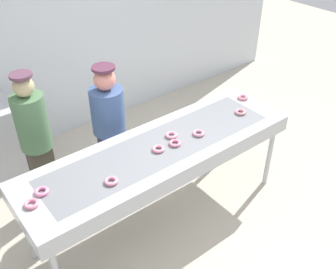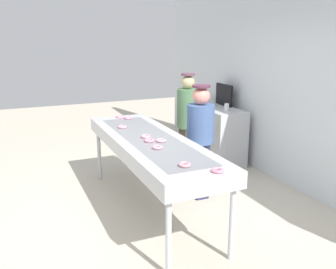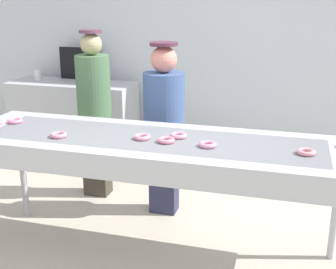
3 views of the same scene
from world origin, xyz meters
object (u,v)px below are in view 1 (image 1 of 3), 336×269
object	(u,v)px
strawberry_donut_2	(175,143)
worker_assistant	(36,138)
worker_baker	(109,122)
strawberry_donut_1	(42,191)
strawberry_donut_7	(199,133)
strawberry_donut_5	(111,181)
strawberry_donut_6	(171,135)
strawberry_donut_0	(31,204)
fryer_conveyor	(161,153)
strawberry_donut_3	(158,149)
strawberry_donut_8	(240,112)
strawberry_donut_4	(243,97)

from	to	relation	value
strawberry_donut_2	worker_assistant	world-z (taller)	worker_assistant
worker_baker	worker_assistant	bearing A→B (deg)	-23.47
strawberry_donut_1	worker_baker	size ratio (longest dim) A/B	0.08
strawberry_donut_1	strawberry_donut_7	xyz separation A→B (m)	(1.59, -0.17, 0.00)
strawberry_donut_1	strawberry_donut_2	bearing A→B (deg)	-6.68
strawberry_donut_7	strawberry_donut_1	bearing A→B (deg)	174.04
strawberry_donut_5	strawberry_donut_7	size ratio (longest dim) A/B	1.00
strawberry_donut_6	strawberry_donut_5	bearing A→B (deg)	-165.11
strawberry_donut_0	strawberry_donut_2	world-z (taller)	same
fryer_conveyor	strawberry_donut_3	world-z (taller)	strawberry_donut_3
strawberry_donut_0	worker_baker	bearing A→B (deg)	33.29
strawberry_donut_1	strawberry_donut_8	size ratio (longest dim) A/B	1.00
strawberry_donut_3	worker_baker	distance (m)	0.81
strawberry_donut_2	strawberry_donut_4	xyz separation A→B (m)	(1.19, 0.22, 0.00)
strawberry_donut_4	strawberry_donut_1	bearing A→B (deg)	-178.48
strawberry_donut_6	worker_assistant	xyz separation A→B (m)	(-1.06, 0.88, -0.06)
strawberry_donut_5	worker_assistant	distance (m)	1.13
strawberry_donut_4	worker_assistant	xyz separation A→B (m)	(-2.20, 0.79, -0.06)
fryer_conveyor	strawberry_donut_1	size ratio (longest dim) A/B	23.61
strawberry_donut_8	worker_assistant	distance (m)	2.18
strawberry_donut_4	strawberry_donut_5	size ratio (longest dim) A/B	1.00
strawberry_donut_3	strawberry_donut_8	size ratio (longest dim) A/B	1.00
strawberry_donut_1	worker_assistant	xyz separation A→B (m)	(0.29, 0.86, -0.06)
strawberry_donut_4	strawberry_donut_7	size ratio (longest dim) A/B	1.00
strawberry_donut_1	worker_assistant	distance (m)	0.91
strawberry_donut_1	worker_baker	distance (m)	1.24
strawberry_donut_5	strawberry_donut_7	distance (m)	1.07
strawberry_donut_7	worker_baker	distance (m)	1.01
strawberry_donut_1	strawberry_donut_7	world-z (taller)	same
worker_assistant	strawberry_donut_1	bearing A→B (deg)	56.28
strawberry_donut_3	strawberry_donut_7	size ratio (longest dim) A/B	1.00
fryer_conveyor	strawberry_donut_6	distance (m)	0.22
fryer_conveyor	strawberry_donut_2	size ratio (longest dim) A/B	23.61
strawberry_donut_0	strawberry_donut_6	world-z (taller)	same
fryer_conveyor	strawberry_donut_3	bearing A→B (deg)	-145.45
strawberry_donut_3	strawberry_donut_5	bearing A→B (deg)	-168.78
strawberry_donut_2	worker_baker	world-z (taller)	worker_baker
strawberry_donut_6	worker_baker	xyz separation A→B (m)	(-0.31, 0.70, -0.08)
strawberry_donut_1	strawberry_donut_6	world-z (taller)	same
strawberry_donut_6	strawberry_donut_8	distance (m)	0.88
strawberry_donut_6	strawberry_donut_8	size ratio (longest dim) A/B	1.00
strawberry_donut_0	strawberry_donut_4	world-z (taller)	same
strawberry_donut_8	strawberry_donut_7	bearing A→B (deg)	-177.85
strawberry_donut_2	strawberry_donut_3	bearing A→B (deg)	172.35
strawberry_donut_2	strawberry_donut_4	world-z (taller)	same
strawberry_donut_4	strawberry_donut_3	bearing A→B (deg)	-172.01
strawberry_donut_6	worker_assistant	bearing A→B (deg)	140.31
worker_assistant	strawberry_donut_5	bearing A→B (deg)	86.69
worker_assistant	strawberry_donut_8	bearing A→B (deg)	137.47
fryer_conveyor	strawberry_donut_2	bearing A→B (deg)	-26.32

